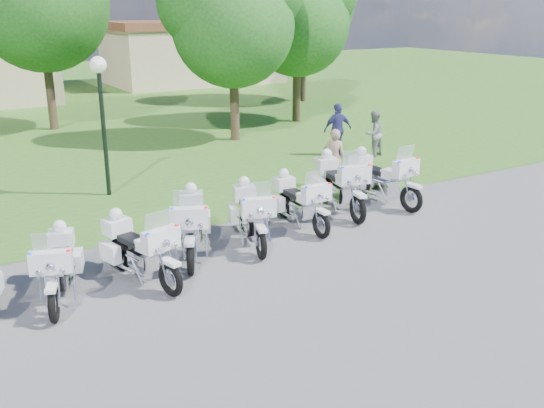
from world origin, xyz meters
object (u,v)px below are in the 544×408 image
bystander_c (338,130)px  motorcycle_7 (381,177)px  bystander_a (334,158)px  motorcycle_6 (339,183)px  motorcycle_1 (58,265)px  bystander_b (374,134)px  motorcycle_5 (299,200)px  motorcycle_2 (139,248)px  motorcycle_4 (251,213)px  motorcycle_3 (191,223)px  lamp_post (100,91)px

bystander_c → motorcycle_7: bearing=73.7°
bystander_a → motorcycle_6: bearing=94.4°
motorcycle_1 → bystander_b: (11.87, 5.69, 0.16)m
motorcycle_5 → bystander_a: size_ratio=1.34×
motorcycle_7 → motorcycle_2: bearing=4.8°
motorcycle_6 → motorcycle_7: motorcycle_6 is taller
motorcycle_4 → motorcycle_5: motorcycle_4 is taller
motorcycle_4 → bystander_b: 9.12m
motorcycle_3 → motorcycle_5: (2.92, 0.34, -0.06)m
motorcycle_2 → motorcycle_6: motorcycle_6 is taller
motorcycle_3 → bystander_c: 9.92m
motorcycle_4 → bystander_a: (4.15, 2.62, 0.18)m
motorcycle_1 → motorcycle_4: 4.32m
bystander_b → motorcycle_3: bearing=19.3°
motorcycle_7 → bystander_b: 5.35m
motorcycle_5 → bystander_a: (2.67, 2.28, 0.21)m
motorcycle_2 → bystander_b: bearing=-166.4°
motorcycle_1 → motorcycle_4: size_ratio=0.93×
motorcycle_4 → bystander_c: bystander_c is taller
motorcycle_7 → lamp_post: (-6.11, 4.36, 2.18)m
lamp_post → bystander_c: bearing=4.6°
motorcycle_3 → motorcycle_5: motorcycle_3 is taller
motorcycle_2 → motorcycle_1: bearing=-16.2°
motorcycle_4 → motorcycle_3: bearing=16.4°
motorcycle_2 → bystander_a: (6.94, 3.29, 0.20)m
motorcycle_7 → motorcycle_4: bearing=3.4°
motorcycle_1 → motorcycle_5: bearing=-152.2°
bystander_a → bystander_c: size_ratio=0.94×
motorcycle_2 → lamp_post: size_ratio=0.60×
motorcycle_2 → lamp_post: (1.05, 5.80, 2.23)m
motorcycle_3 → bystander_b: bearing=-126.6°
lamp_post → motorcycle_1: bearing=-113.6°
motorcycle_2 → motorcycle_7: motorcycle_7 is taller
motorcycle_2 → bystander_c: size_ratio=1.26×
motorcycle_3 → motorcycle_5: size_ratio=1.01×
lamp_post → motorcycle_5: bearing=-56.0°
bystander_a → motorcycle_7: bearing=133.5°
bystander_b → bystander_c: 1.26m
motorcycle_6 → motorcycle_7: 1.37m
motorcycle_1 → motorcycle_6: 7.42m
motorcycle_4 → motorcycle_5: (1.48, 0.34, -0.03)m
motorcycle_1 → motorcycle_7: bearing=-152.6°
motorcycle_3 → bystander_b: (9.04, 5.04, 0.10)m
bystander_a → bystander_b: 4.21m
motorcycle_4 → motorcycle_6: size_ratio=0.90×
motorcycle_4 → bystander_b: (7.60, 5.04, 0.12)m
motorcycle_6 → bystander_c: size_ratio=1.43×
motorcycle_4 → bystander_a: bystander_a is taller
motorcycle_1 → bystander_a: bearing=-140.7°
bystander_a → bystander_c: 4.02m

